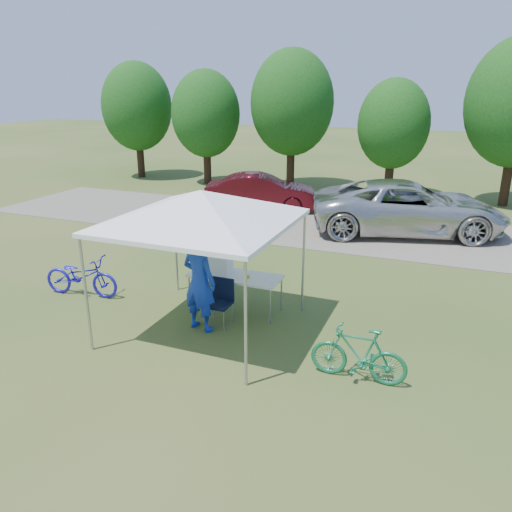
# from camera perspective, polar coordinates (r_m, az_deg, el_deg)

# --- Properties ---
(ground) EXTENTS (100.00, 100.00, 0.00)m
(ground) POSITION_cam_1_polar(r_m,az_deg,el_deg) (9.88, -5.78, -8.20)
(ground) COLOR #2D5119
(ground) RESTS_ON ground
(gravel_strip) EXTENTS (24.00, 5.00, 0.02)m
(gravel_strip) POSITION_cam_1_polar(r_m,az_deg,el_deg) (16.90, 6.86, 3.38)
(gravel_strip) COLOR gray
(gravel_strip) RESTS_ON ground
(canopy) EXTENTS (4.53, 4.53, 3.00)m
(canopy) POSITION_cam_1_polar(r_m,az_deg,el_deg) (9.00, -6.33, 7.02)
(canopy) COLOR #A5A5AA
(canopy) RESTS_ON ground
(treeline) EXTENTS (24.89, 4.28, 6.30)m
(treeline) POSITION_cam_1_polar(r_m,az_deg,el_deg) (22.27, 10.79, 16.11)
(treeline) COLOR #382314
(treeline) RESTS_ON ground
(folding_table) EXTENTS (1.91, 0.79, 0.78)m
(folding_table) POSITION_cam_1_polar(r_m,az_deg,el_deg) (10.32, -2.40, -2.41)
(folding_table) COLOR white
(folding_table) RESTS_ON ground
(folding_chair) EXTENTS (0.47, 0.48, 0.91)m
(folding_chair) POSITION_cam_1_polar(r_m,az_deg,el_deg) (9.86, -4.05, -4.76)
(folding_chair) COLOR black
(folding_chair) RESTS_ON ground
(cooler) EXTENTS (0.52, 0.36, 0.38)m
(cooler) POSITION_cam_1_polar(r_m,az_deg,el_deg) (10.38, -4.23, -0.93)
(cooler) COLOR white
(cooler) RESTS_ON folding_table
(ice_cream_cup) EXTENTS (0.07, 0.07, 0.06)m
(ice_cream_cup) POSITION_cam_1_polar(r_m,az_deg,el_deg) (10.13, -0.92, -2.38)
(ice_cream_cup) COLOR gold
(ice_cream_cup) RESTS_ON folding_table
(cyclist) EXTENTS (0.80, 0.61, 1.96)m
(cyclist) POSITION_cam_1_polar(r_m,az_deg,el_deg) (9.48, -6.49, -2.92)
(cyclist) COLOR #1535AF
(cyclist) RESTS_ON ground
(bike_blue) EXTENTS (1.82, 0.84, 0.92)m
(bike_blue) POSITION_cam_1_polar(r_m,az_deg,el_deg) (11.80, -19.35, -2.18)
(bike_blue) COLOR #1E16C7
(bike_blue) RESTS_ON ground
(bike_green) EXTENTS (1.54, 0.45, 0.92)m
(bike_green) POSITION_cam_1_polar(r_m,az_deg,el_deg) (8.20, 11.64, -10.92)
(bike_green) COLOR #1C8156
(bike_green) RESTS_ON ground
(minivan) EXTENTS (6.47, 4.22, 1.65)m
(minivan) POSITION_cam_1_polar(r_m,az_deg,el_deg) (16.53, 16.99, 5.34)
(minivan) COLOR silver
(minivan) RESTS_ON gravel_strip
(sedan) EXTENTS (4.37, 2.66, 1.36)m
(sedan) POSITION_cam_1_polar(r_m,az_deg,el_deg) (18.89, 0.60, 7.32)
(sedan) COLOR #480C12
(sedan) RESTS_ON gravel_strip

